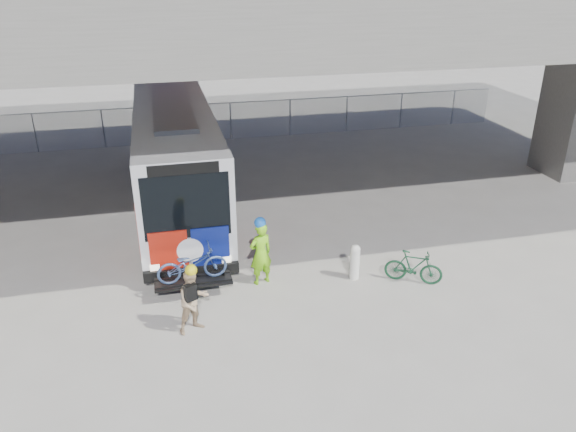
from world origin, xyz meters
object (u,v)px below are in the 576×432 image
object	(u,v)px
bus	(175,147)
cyclist_hivis	(261,252)
cyclist_tan	(193,300)
bike_parked	(414,267)
bollard	(355,261)

from	to	relation	value
bus	cyclist_hivis	world-z (taller)	bus
cyclist_hivis	cyclist_tan	size ratio (longest dim) A/B	1.10
cyclist_tan	bike_parked	distance (m)	6.08
bus	bollard	distance (m)	8.17
bus	cyclist_tan	size ratio (longest dim) A/B	7.25
bike_parked	cyclist_hivis	bearing A→B (deg)	106.29
cyclist_tan	bollard	bearing A→B (deg)	-5.94
bollard	cyclist_tan	size ratio (longest dim) A/B	0.58
cyclist_hivis	bike_parked	world-z (taller)	cyclist_hivis
bus	cyclist_hivis	distance (m)	6.68
bollard	cyclist_tan	bearing A→B (deg)	-162.63
cyclist_hivis	cyclist_tan	distance (m)	2.65
bus	cyclist_tan	distance (m)	8.20
cyclist_tan	bike_parked	bearing A→B (deg)	-15.34
bus	bike_parked	bearing A→B (deg)	-50.84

